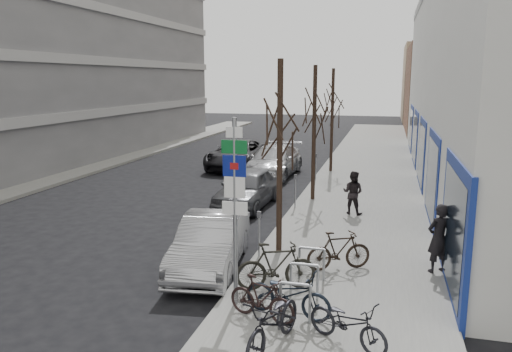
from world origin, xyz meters
The scene contains 25 objects.
ground centered at (0.00, 0.00, 0.00)m, with size 120.00×120.00×0.00m, color black.
sidewalk_east centered at (4.50, 10.00, 0.07)m, with size 5.00×70.00×0.15m, color slate.
sidewalk_west centered at (-11.00, 10.00, 0.07)m, with size 3.00×70.00×0.15m, color slate.
brick_building_far centered at (13.00, 40.00, 4.00)m, with size 12.00×14.00×8.00m, color brown.
tan_building_far centered at (13.50, 55.00, 4.50)m, with size 13.00×12.00×9.00m, color #937A5B.
highway_sign_pole centered at (2.40, -0.01, 2.46)m, with size 0.55×0.10×4.20m.
bike_rack centered at (3.80, 0.60, 0.66)m, with size 0.66×2.26×0.83m.
tree_near centered at (2.60, 3.50, 4.10)m, with size 1.80×1.80×5.50m.
tree_mid centered at (2.60, 10.00, 4.10)m, with size 1.80×1.80×5.50m.
tree_far centered at (2.60, 16.50, 4.10)m, with size 1.80×1.80×5.50m.
meter_front centered at (2.15, 3.00, 0.92)m, with size 0.10×0.08×1.27m.
meter_mid centered at (2.15, 8.50, 0.92)m, with size 0.10×0.08×1.27m.
meter_back centered at (2.15, 14.00, 0.92)m, with size 0.10×0.08×1.27m.
bike_near_left centered at (3.62, -1.63, 0.75)m, with size 0.60×1.98×1.21m, color black.
bike_near_right centered at (3.13, -0.60, 0.62)m, with size 0.46×1.55×0.94m, color black.
bike_mid_curb centered at (3.62, -0.31, 0.72)m, with size 0.56×1.86×1.14m, color black.
bike_mid_inner centered at (3.08, 0.93, 0.73)m, with size 0.57×1.91×1.16m, color black.
bike_far_curb centered at (4.90, -1.15, 0.66)m, with size 0.51×1.68×1.02m, color black.
bike_far_inner centered at (4.37, 2.53, 0.67)m, with size 0.51×1.72×1.04m, color black.
parked_car_front centered at (1.04, 2.14, 0.71)m, with size 1.51×4.32×1.42m, color #A4A5A9.
parked_car_mid centered at (0.20, 8.70, 0.75)m, with size 1.77×4.39×1.50m, color #535459.
parked_car_back centered at (-0.20, 15.12, 0.79)m, with size 2.21×5.43×1.58m, color #9A9B9F.
lane_car centered at (-2.71, 16.88, 0.78)m, with size 2.60×5.64×1.57m, color black.
pedestrian_near centered at (6.80, 3.03, 1.04)m, with size 0.65×0.42×1.77m, color black.
pedestrian_far centered at (4.33, 8.12, 0.95)m, with size 0.59×0.40×1.59m, color black.
Camera 1 is at (5.43, -9.73, 4.97)m, focal length 35.00 mm.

